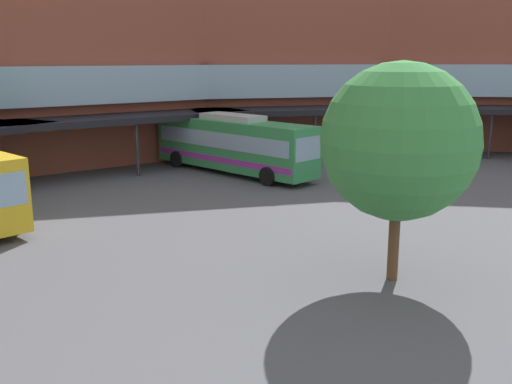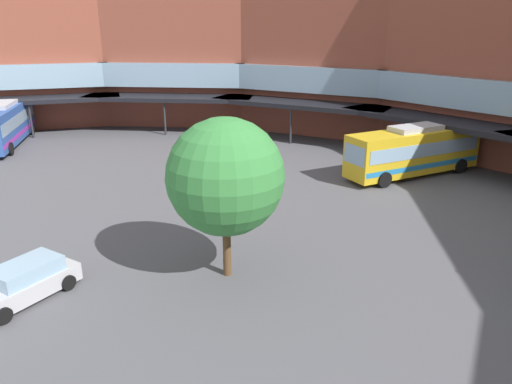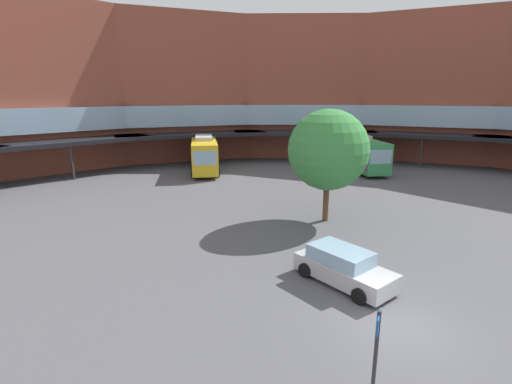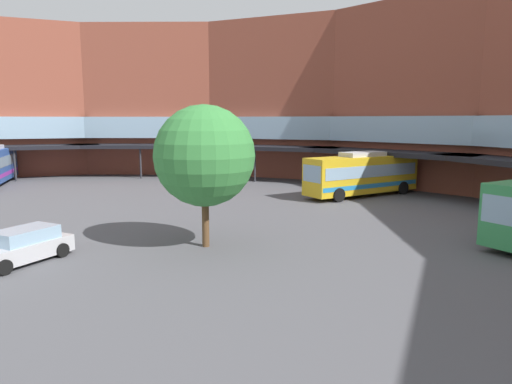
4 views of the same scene
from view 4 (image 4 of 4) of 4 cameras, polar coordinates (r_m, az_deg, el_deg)
The scene contains 4 objects.
station_building at distance 32.80m, azimuth 14.59°, elevation 11.65°, with size 86.39×44.98×17.14m.
bus_1 at distance 40.15m, azimuth 12.80°, elevation 2.18°, with size 2.99×10.79×3.71m.
parked_car at distance 23.61m, azimuth -26.61°, elevation -5.95°, with size 3.73×4.72×1.53m.
plaza_tree at distance 23.24m, azimuth -6.31°, elevation 4.39°, with size 5.03×5.03×7.13m.
Camera 4 is at (22.13, 1.10, 6.38)m, focal length 32.79 mm.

